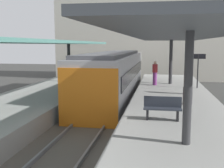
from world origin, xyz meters
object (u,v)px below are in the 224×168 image
at_px(litter_bin, 188,96).
at_px(platform_bench, 162,107).
at_px(passenger_mid_platform, 187,78).
at_px(passenger_near_bench, 155,73).
at_px(platform_sign, 198,63).
at_px(commuter_train, 114,76).

bearing_deg(litter_bin, platform_bench, -111.63).
distance_m(platform_bench, litter_bin, 3.23).
height_order(platform_bench, passenger_mid_platform, passenger_mid_platform).
height_order(litter_bin, passenger_mid_platform, passenger_mid_platform).
height_order(litter_bin, passenger_near_bench, passenger_near_bench).
height_order(platform_bench, passenger_near_bench, passenger_near_bench).
height_order(platform_sign, litter_bin, platform_sign).
relative_size(litter_bin, passenger_mid_platform, 0.45).
distance_m(platform_bench, passenger_near_bench, 9.20).
relative_size(platform_bench, platform_sign, 0.63).
bearing_deg(passenger_mid_platform, platform_sign, 70.32).
relative_size(commuter_train, litter_bin, 17.51).
distance_m(commuter_train, passenger_near_bench, 2.93).
distance_m(platform_sign, litter_bin, 5.54).
xyz_separation_m(commuter_train, litter_bin, (4.35, -5.08, -0.33)).
relative_size(commuter_train, passenger_mid_platform, 7.87).
relative_size(platform_sign, litter_bin, 2.76).
bearing_deg(litter_bin, platform_sign, 78.17).
bearing_deg(platform_bench, passenger_near_bench, 92.80).
relative_size(platform_bench, passenger_near_bench, 0.84).
bearing_deg(platform_bench, commuter_train, 111.34).
relative_size(platform_sign, passenger_near_bench, 1.33).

